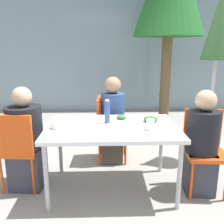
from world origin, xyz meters
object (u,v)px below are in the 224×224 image
at_px(salad_bowl, 61,125).
at_px(bottle, 107,112).
at_px(person_left, 26,142).
at_px(drinking_cup, 150,125).
at_px(closed_umbrella, 218,35).
at_px(chair_right, 204,144).
at_px(chair_left, 18,146).
at_px(chair_far, 107,124).
at_px(person_far, 113,122).
at_px(person_right, 202,146).

bearing_deg(salad_bowl, bottle, 18.07).
distance_m(person_left, drinking_cup, 1.34).
distance_m(closed_umbrella, bottle, 1.71).
bearing_deg(chair_right, drinking_cup, 17.34).
xyz_separation_m(chair_left, chair_far, (0.94, 0.73, 0.00)).
height_order(person_left, person_far, person_far).
height_order(bottle, drinking_cup, bottle).
height_order(chair_far, drinking_cup, chair_far).
xyz_separation_m(chair_left, person_right, (1.91, -0.09, 0.01)).
bearing_deg(bottle, chair_far, 89.90).
height_order(closed_umbrella, salad_bowl, closed_umbrella).
bearing_deg(drinking_cup, chair_left, 173.65).
xyz_separation_m(chair_left, closed_umbrella, (2.32, 0.69, 1.15)).
height_order(chair_far, salad_bowl, chair_far).
distance_m(person_left, closed_umbrella, 2.61).
height_order(person_far, bottle, person_far).
bearing_deg(drinking_cup, salad_bowl, 173.57).
bearing_deg(salad_bowl, person_right, -1.63).
bearing_deg(salad_bowl, person_left, 162.98).
relative_size(closed_umbrella, drinking_cup, 20.39).
distance_m(chair_left, person_far, 1.22).
xyz_separation_m(chair_right, person_right, (-0.06, -0.08, 0.01)).
xyz_separation_m(person_left, person_right, (1.85, -0.17, 0.00)).
xyz_separation_m(bottle, drinking_cup, (0.42, -0.25, -0.07)).
distance_m(chair_far, bottle, 0.72).
bearing_deg(person_left, chair_left, -121.98).
bearing_deg(person_far, person_left, -55.13).
distance_m(person_far, closed_umbrella, 1.71).
distance_m(closed_umbrella, salad_bowl, 2.19).
height_order(person_far, closed_umbrella, closed_umbrella).
height_order(chair_far, person_far, person_far).
relative_size(closed_umbrella, bottle, 8.54).
bearing_deg(closed_umbrella, salad_bowl, -158.11).
bearing_deg(chair_left, person_left, 58.02).
bearing_deg(chair_left, chair_far, 43.39).
bearing_deg(chair_far, drinking_cup, 27.81).
bearing_deg(person_right, closed_umbrella, -112.31).
bearing_deg(person_left, salad_bowl, -11.71).
relative_size(person_left, chair_far, 1.29).
bearing_deg(drinking_cup, person_far, 112.23).
height_order(chair_left, person_left, person_left).
distance_m(person_left, bottle, 0.94).
bearing_deg(chair_far, person_far, 58.02).
relative_size(chair_left, person_far, 0.76).
bearing_deg(drinking_cup, bottle, 148.90).
distance_m(chair_right, drinking_cup, 0.68).
relative_size(chair_left, person_left, 0.78).
height_order(chair_left, chair_far, same).
distance_m(person_right, closed_umbrella, 1.44).
bearing_deg(chair_left, bottle, 11.52).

